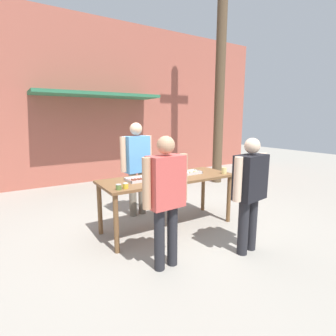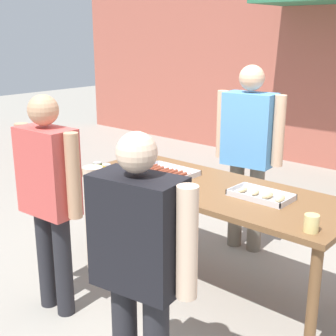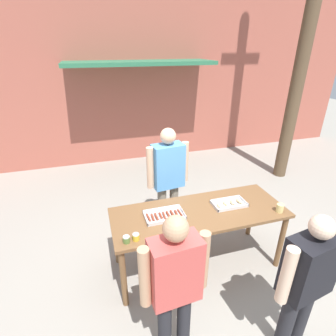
{
  "view_description": "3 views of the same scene",
  "coord_description": "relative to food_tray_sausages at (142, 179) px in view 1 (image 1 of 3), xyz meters",
  "views": [
    {
      "loc": [
        -2.19,
        -3.5,
        1.79
      ],
      "look_at": [
        0.0,
        0.0,
        1.01
      ],
      "focal_mm": 28.0,
      "sensor_mm": 36.0,
      "label": 1
    },
    {
      "loc": [
        2.0,
        -2.76,
        2.0
      ],
      "look_at": [
        -0.45,
        0.03,
        0.91
      ],
      "focal_mm": 50.0,
      "sensor_mm": 36.0,
      "label": 2
    },
    {
      "loc": [
        -1.17,
        -2.5,
        2.75
      ],
      "look_at": [
        -0.17,
        0.81,
        1.12
      ],
      "focal_mm": 28.0,
      "sensor_mm": 36.0,
      "label": 3
    }
  ],
  "objects": [
    {
      "name": "ground_plane",
      "position": [
        0.45,
        -0.03,
        -0.87
      ],
      "size": [
        24.0,
        24.0,
        0.0
      ],
      "primitive_type": "plane",
      "color": "gray"
    },
    {
      "name": "building_facade_back",
      "position": [
        0.45,
        3.95,
        1.38
      ],
      "size": [
        12.0,
        1.11,
        4.5
      ],
      "color": "#A85647",
      "rests_on": "ground"
    },
    {
      "name": "serving_table",
      "position": [
        0.45,
        -0.03,
        -0.11
      ],
      "size": [
        2.2,
        0.83,
        0.86
      ],
      "color": "brown",
      "rests_on": "ground"
    },
    {
      "name": "food_tray_sausages",
      "position": [
        0.0,
        0.0,
        0.0
      ],
      "size": [
        0.48,
        0.29,
        0.04
      ],
      "color": "silver",
      "rests_on": "serving_table"
    },
    {
      "name": "food_tray_buns",
      "position": [
        0.89,
        0.0,
        0.0
      ],
      "size": [
        0.44,
        0.25,
        0.05
      ],
      "color": "silver",
      "rests_on": "serving_table"
    },
    {
      "name": "condiment_jar_mustard",
      "position": [
        -0.51,
        -0.33,
        0.02
      ],
      "size": [
        0.08,
        0.08,
        0.07
      ],
      "color": "#567A38",
      "rests_on": "serving_table"
    },
    {
      "name": "condiment_jar_ketchup",
      "position": [
        -0.4,
        -0.32,
        0.02
      ],
      "size": [
        0.08,
        0.08,
        0.07
      ],
      "color": "gold",
      "rests_on": "serving_table"
    },
    {
      "name": "beer_cup",
      "position": [
        1.41,
        -0.32,
        0.04
      ],
      "size": [
        0.09,
        0.09,
        0.11
      ],
      "color": "#DBC67A",
      "rests_on": "serving_table"
    },
    {
      "name": "person_server_behind_table",
      "position": [
        0.28,
        0.78,
        0.15
      ],
      "size": [
        0.65,
        0.3,
        1.72
      ],
      "rotation": [
        0.0,
        0.0,
        0.12
      ],
      "color": "#756B5B",
      "rests_on": "ground"
    },
    {
      "name": "person_customer_holding_hotdog",
      "position": [
        -0.2,
        -1.02,
        0.07
      ],
      "size": [
        0.62,
        0.26,
        1.6
      ],
      "rotation": [
        0.0,
        0.0,
        3.21
      ],
      "color": "#232328",
      "rests_on": "ground"
    },
    {
      "name": "person_customer_with_cup",
      "position": [
        0.93,
        -1.28,
        0.03
      ],
      "size": [
        0.66,
        0.32,
        1.55
      ],
      "rotation": [
        0.0,
        0.0,
        3.29
      ],
      "color": "#232328",
      "rests_on": "ground"
    },
    {
      "name": "utility_pole",
      "position": [
        3.36,
        1.97,
        2.56
      ],
      "size": [
        1.1,
        0.27,
        6.75
      ],
      "color": "brown",
      "rests_on": "ground"
    }
  ]
}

